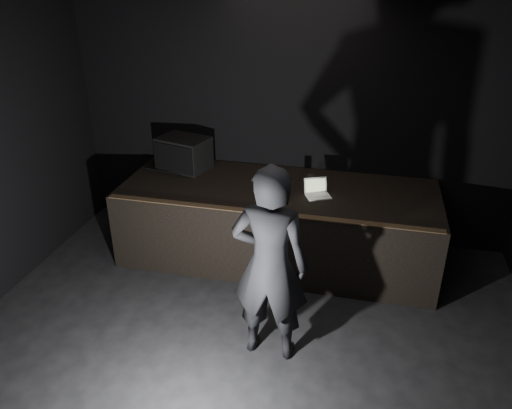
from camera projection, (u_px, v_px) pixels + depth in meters
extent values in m
cube|color=black|center=(290.00, 114.00, 6.66)|extent=(6.00, 0.10, 3.50)
cube|color=black|center=(278.00, 223.00, 6.54)|extent=(4.00, 1.50, 1.00)
cube|color=brown|center=(267.00, 213.00, 5.70)|extent=(3.92, 0.10, 0.01)
cube|color=black|center=(184.00, 153.00, 6.83)|extent=(0.76, 0.63, 0.44)
cube|color=black|center=(173.00, 159.00, 6.64)|extent=(0.61, 0.19, 0.38)
cylinder|color=black|center=(171.00, 173.00, 6.76)|extent=(0.80, 0.15, 0.02)
cube|color=silver|center=(318.00, 196.00, 6.08)|extent=(0.34, 0.30, 0.01)
cube|color=silver|center=(318.00, 196.00, 6.08)|extent=(0.27, 0.21, 0.00)
cube|color=silver|center=(315.00, 185.00, 6.15)|extent=(0.29, 0.17, 0.19)
cube|color=#A6C53A|center=(316.00, 185.00, 6.15)|extent=(0.25, 0.15, 0.15)
cylinder|color=silver|center=(283.00, 194.00, 5.96)|extent=(0.07, 0.07, 0.17)
cylinder|color=navy|center=(283.00, 194.00, 5.96)|extent=(0.07, 0.07, 0.07)
cylinder|color=#AE3010|center=(283.00, 197.00, 5.98)|extent=(0.07, 0.07, 0.01)
cylinder|color=white|center=(311.00, 179.00, 6.44)|extent=(0.09, 0.09, 0.11)
cube|color=white|center=(281.00, 206.00, 5.84)|extent=(0.06, 0.15, 0.03)
imported|color=black|center=(270.00, 265.00, 4.69)|extent=(0.76, 0.50, 2.05)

